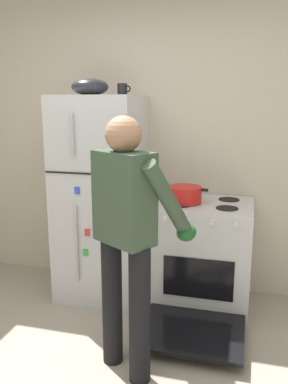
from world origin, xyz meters
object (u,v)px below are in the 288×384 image
(refrigerator, at_px, (102,198))
(coffee_mug, at_px, (123,89))
(person_cook, at_px, (128,226))
(red_pot, at_px, (184,194))
(stove_range, at_px, (203,256))
(mixing_bowl, at_px, (90,87))

(refrigerator, distance_m, coffee_mug, 0.93)
(coffee_mug, bearing_deg, person_cook, -70.84)
(person_cook, xyz_separation_m, red_pot, (0.19, 0.91, 0.00))
(red_pot, xyz_separation_m, coffee_mug, (-0.54, 0.10, 0.82))
(red_pot, distance_m, coffee_mug, 0.99)
(person_cook, bearing_deg, coffee_mug, 109.16)
(stove_range, bearing_deg, red_pot, -168.59)
(person_cook, relative_size, red_pot, 4.31)
(refrigerator, relative_size, red_pot, 4.65)
(stove_range, bearing_deg, coffee_mug, 174.48)
(person_cook, distance_m, mixing_bowl, 1.42)
(refrigerator, height_order, mixing_bowl, mixing_bowl)
(coffee_mug, bearing_deg, red_pot, -10.47)
(red_pot, xyz_separation_m, mixing_bowl, (-0.80, 0.05, 0.84))
(red_pot, height_order, mixing_bowl, mixing_bowl)
(stove_range, bearing_deg, refrigerator, 178.87)
(refrigerator, height_order, coffee_mug, coffee_mug)
(person_cook, height_order, mixing_bowl, mixing_bowl)
(stove_range, distance_m, red_pot, 0.55)
(refrigerator, height_order, red_pot, refrigerator)
(stove_range, xyz_separation_m, mixing_bowl, (-0.96, 0.02, 1.36))
(mixing_bowl, bearing_deg, coffee_mug, 10.78)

